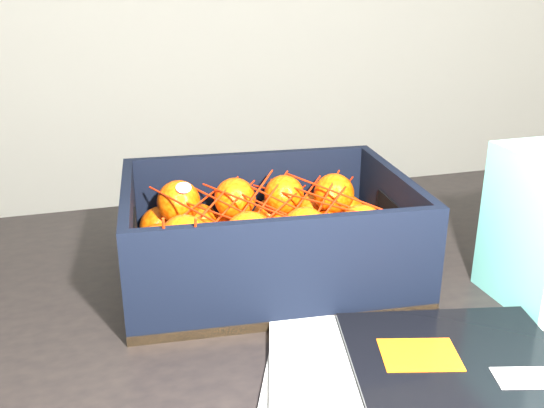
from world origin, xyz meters
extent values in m
cube|color=black|center=(0.09, 0.03, 0.73)|extent=(1.26, 0.90, 0.04)
cylinder|color=black|center=(0.64, 0.38, 0.35)|extent=(0.06, 0.06, 0.71)
cube|color=silver|center=(0.06, -0.16, 0.75)|extent=(0.29, 0.33, 0.01)
cube|color=silver|center=(0.07, -0.16, 0.76)|extent=(0.26, 0.32, 0.01)
cube|color=black|center=(0.15, -0.17, 0.77)|extent=(0.24, 0.30, 0.01)
cube|color=orange|center=(0.12, -0.11, 0.77)|extent=(0.08, 0.07, 0.00)
cube|color=white|center=(0.20, -0.17, 0.77)|extent=(0.06, 0.04, 0.00)
cube|color=brown|center=(0.01, 0.12, 0.76)|extent=(0.35, 0.26, 0.01)
cube|color=black|center=(0.01, 0.24, 0.81)|extent=(0.35, 0.01, 0.13)
cube|color=black|center=(0.01, -0.01, 0.81)|extent=(0.35, 0.01, 0.13)
cube|color=black|center=(-0.16, 0.12, 0.81)|extent=(0.01, 0.24, 0.13)
cube|color=black|center=(0.18, 0.12, 0.81)|extent=(0.01, 0.24, 0.13)
sphere|color=#E64904|center=(-0.12, 0.02, 0.79)|extent=(0.05, 0.05, 0.05)
sphere|color=#E64904|center=(-0.12, 0.09, 0.79)|extent=(0.05, 0.05, 0.05)
sphere|color=#E64904|center=(-0.13, 0.15, 0.79)|extent=(0.06, 0.06, 0.06)
sphere|color=#E64904|center=(-0.12, 0.21, 0.79)|extent=(0.06, 0.06, 0.06)
sphere|color=#E64904|center=(-0.07, 0.03, 0.79)|extent=(0.06, 0.06, 0.06)
sphere|color=#E64904|center=(-0.07, 0.08, 0.79)|extent=(0.05, 0.05, 0.05)
sphere|color=#E64904|center=(-0.07, 0.15, 0.79)|extent=(0.06, 0.06, 0.06)
sphere|color=#E64904|center=(-0.07, 0.21, 0.79)|extent=(0.06, 0.06, 0.06)
sphere|color=#E64904|center=(-0.02, 0.03, 0.79)|extent=(0.06, 0.06, 0.06)
sphere|color=#E64904|center=(-0.01, 0.08, 0.79)|extent=(0.06, 0.06, 0.06)
sphere|color=#E64904|center=(-0.02, 0.15, 0.79)|extent=(0.05, 0.05, 0.05)
sphere|color=#E64904|center=(-0.02, 0.21, 0.79)|extent=(0.05, 0.05, 0.05)
sphere|color=#E64904|center=(0.04, 0.03, 0.79)|extent=(0.06, 0.06, 0.06)
sphere|color=#E64904|center=(0.04, 0.08, 0.79)|extent=(0.06, 0.06, 0.06)
sphere|color=#E64904|center=(0.04, 0.15, 0.79)|extent=(0.06, 0.06, 0.06)
sphere|color=#E64904|center=(0.04, 0.21, 0.79)|extent=(0.06, 0.06, 0.06)
sphere|color=#E64904|center=(0.10, 0.03, 0.79)|extent=(0.05, 0.05, 0.05)
sphere|color=#E64904|center=(0.09, 0.09, 0.79)|extent=(0.06, 0.06, 0.06)
sphere|color=#E64904|center=(0.10, 0.14, 0.79)|extent=(0.06, 0.06, 0.06)
sphere|color=#E64904|center=(0.10, 0.21, 0.79)|extent=(0.06, 0.06, 0.06)
sphere|color=#E64904|center=(0.14, 0.02, 0.79)|extent=(0.06, 0.06, 0.06)
sphere|color=#E64904|center=(0.14, 0.09, 0.79)|extent=(0.05, 0.05, 0.05)
sphere|color=#E64904|center=(0.15, 0.14, 0.79)|extent=(0.06, 0.06, 0.06)
sphere|color=#E64904|center=(0.15, 0.20, 0.79)|extent=(0.06, 0.06, 0.06)
sphere|color=#E64904|center=(-0.10, 0.06, 0.83)|extent=(0.06, 0.06, 0.06)
sphere|color=#E64904|center=(-0.09, 0.18, 0.83)|extent=(0.06, 0.06, 0.06)
sphere|color=#E64904|center=(-0.02, 0.05, 0.83)|extent=(0.06, 0.06, 0.06)
sphere|color=#E64904|center=(-0.02, 0.18, 0.83)|extent=(0.06, 0.06, 0.06)
sphere|color=#E64904|center=(0.05, 0.06, 0.83)|extent=(0.06, 0.06, 0.06)
sphere|color=#E64904|center=(0.05, 0.18, 0.83)|extent=(0.05, 0.05, 0.05)
sphere|color=#E64904|center=(0.11, 0.05, 0.83)|extent=(0.06, 0.06, 0.06)
sphere|color=#E64904|center=(0.12, 0.17, 0.83)|extent=(0.06, 0.06, 0.06)
cylinder|color=red|center=(-0.08, 0.11, 0.85)|extent=(0.10, 0.18, 0.00)
cylinder|color=red|center=(-0.06, 0.11, 0.85)|extent=(0.10, 0.18, 0.02)
cylinder|color=red|center=(-0.04, 0.12, 0.85)|extent=(0.10, 0.18, 0.01)
cylinder|color=red|center=(-0.01, 0.11, 0.85)|extent=(0.10, 0.18, 0.01)
cylinder|color=red|center=(0.01, 0.11, 0.85)|extent=(0.10, 0.18, 0.00)
cylinder|color=red|center=(0.04, 0.11, 0.85)|extent=(0.10, 0.18, 0.01)
cylinder|color=red|center=(0.06, 0.13, 0.85)|extent=(0.10, 0.18, 0.02)
cylinder|color=red|center=(0.08, 0.12, 0.85)|extent=(0.10, 0.18, 0.01)
cylinder|color=red|center=(0.11, 0.12, 0.85)|extent=(0.10, 0.18, 0.00)
cylinder|color=red|center=(-0.08, 0.12, 0.85)|extent=(0.10, 0.18, 0.01)
cylinder|color=red|center=(-0.06, 0.12, 0.85)|extent=(0.10, 0.18, 0.02)
cylinder|color=red|center=(-0.04, 0.12, 0.84)|extent=(0.10, 0.18, 0.01)
cylinder|color=red|center=(-0.01, 0.11, 0.85)|extent=(0.10, 0.18, 0.03)
cylinder|color=red|center=(0.01, 0.12, 0.85)|extent=(0.10, 0.18, 0.02)
cylinder|color=red|center=(0.04, 0.11, 0.85)|extent=(0.10, 0.18, 0.02)
cylinder|color=red|center=(0.06, 0.12, 0.85)|extent=(0.10, 0.18, 0.00)
cylinder|color=red|center=(0.08, 0.11, 0.85)|extent=(0.10, 0.18, 0.02)
cylinder|color=red|center=(0.11, 0.12, 0.85)|extent=(0.10, 0.18, 0.02)
cylinder|color=red|center=(-0.12, 0.00, 0.85)|extent=(0.00, 0.03, 0.09)
cylinder|color=red|center=(-0.09, 0.00, 0.85)|extent=(0.01, 0.04, 0.08)
cube|color=white|center=(0.31, -0.01, 0.84)|extent=(0.09, 0.13, 0.18)
camera|label=1|loc=(-0.12, -0.58, 1.12)|focal=40.03mm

